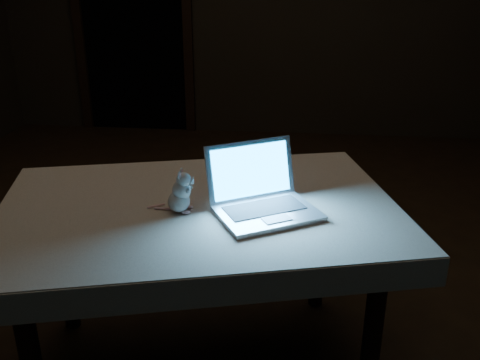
# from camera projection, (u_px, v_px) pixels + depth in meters

# --- Properties ---
(floor) EXTENTS (5.00, 5.00, 0.00)m
(floor) POSITION_uv_depth(u_px,v_px,m) (217.00, 282.00, 2.62)
(floor) COLOR black
(floor) RESTS_ON ground
(doorway) EXTENTS (1.06, 0.36, 2.13)m
(doorway) POSITION_uv_depth(u_px,v_px,m) (132.00, 10.00, 4.62)
(doorway) COLOR black
(doorway) RESTS_ON back_wall
(table) EXTENTS (1.42, 1.10, 0.67)m
(table) POSITION_uv_depth(u_px,v_px,m) (202.00, 289.00, 1.97)
(table) COLOR black
(table) RESTS_ON floor
(tablecloth) EXTENTS (1.58, 1.31, 0.09)m
(tablecloth) POSITION_uv_depth(u_px,v_px,m) (197.00, 225.00, 1.80)
(tablecloth) COLOR beige
(tablecloth) RESTS_ON table
(laptop) EXTENTS (0.42, 0.40, 0.22)m
(laptop) POSITION_uv_depth(u_px,v_px,m) (268.00, 186.00, 1.72)
(laptop) COLOR #B5B4B9
(laptop) RESTS_ON tablecloth
(plush_mouse) EXTENTS (0.15, 0.15, 0.15)m
(plush_mouse) POSITION_uv_depth(u_px,v_px,m) (178.00, 191.00, 1.76)
(plush_mouse) COLOR silver
(plush_mouse) RESTS_ON tablecloth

